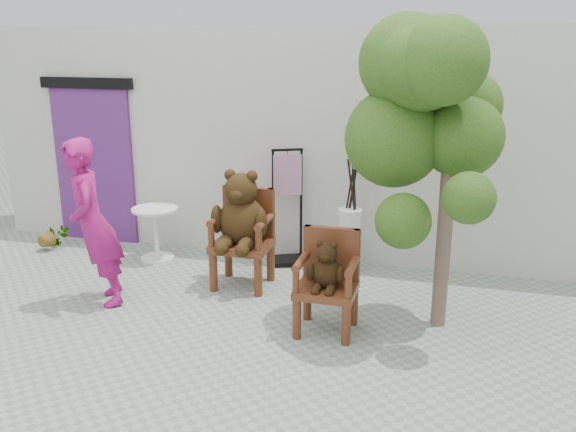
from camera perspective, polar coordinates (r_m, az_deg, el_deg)
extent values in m
plane|color=gray|center=(5.96, -5.27, -12.18)|extent=(60.00, 60.00, 0.00)
cube|color=beige|center=(8.32, 1.98, 7.05)|extent=(9.00, 1.00, 3.00)
cube|color=#59236A|center=(9.10, -17.62, 4.53)|extent=(1.20, 0.08, 2.20)
cube|color=black|center=(8.92, -18.40, 11.73)|extent=(1.40, 0.06, 0.15)
cylinder|color=#4A2110|center=(7.14, -6.99, -5.25)|extent=(0.10, 0.10, 0.46)
cylinder|color=#4A2110|center=(7.56, -5.59, -3.94)|extent=(0.10, 0.10, 0.46)
cylinder|color=#4A2110|center=(6.96, -2.81, -5.72)|extent=(0.10, 0.10, 0.46)
cylinder|color=#4A2110|center=(7.39, -1.63, -4.34)|extent=(0.10, 0.10, 0.46)
cube|color=#4A2110|center=(7.16, -4.31, -2.76)|extent=(0.65, 0.60, 0.09)
cube|color=#4A2110|center=(7.29, -3.69, 0.43)|extent=(0.62, 0.09, 0.60)
cylinder|color=#4A2110|center=(7.39, -5.77, 0.59)|extent=(0.09, 0.09, 0.60)
cylinder|color=#4A2110|center=(6.99, -7.20, -1.78)|extent=(0.08, 0.08, 0.27)
cylinder|color=#4A2110|center=(7.17, -6.50, -0.16)|extent=(0.09, 0.57, 0.09)
cylinder|color=#4A2110|center=(7.21, -1.56, 0.27)|extent=(0.09, 0.09, 0.60)
cylinder|color=#4A2110|center=(6.80, -2.78, -2.19)|extent=(0.08, 0.08, 0.27)
cylinder|color=#4A2110|center=(6.98, -2.17, -0.51)|extent=(0.09, 0.57, 0.09)
ellipsoid|color=black|center=(7.10, -4.28, -0.52)|extent=(0.57, 0.48, 0.60)
sphere|color=black|center=(6.97, -4.43, 2.50)|extent=(0.38, 0.38, 0.38)
ellipsoid|color=black|center=(6.84, -4.85, 1.98)|extent=(0.17, 0.14, 0.14)
sphere|color=black|center=(6.99, -5.46, 3.87)|extent=(0.13, 0.13, 0.13)
sphere|color=black|center=(6.90, -3.39, 3.75)|extent=(0.13, 0.13, 0.13)
ellipsoid|color=black|center=(7.07, -6.68, -0.30)|extent=(0.13, 0.19, 0.34)
ellipsoid|color=black|center=(6.97, -5.90, -2.55)|extent=(0.17, 0.33, 0.17)
sphere|color=black|center=(6.86, -6.29, -3.04)|extent=(0.16, 0.16, 0.16)
ellipsoid|color=black|center=(6.89, -2.52, -0.64)|extent=(0.13, 0.19, 0.34)
ellipsoid|color=black|center=(6.89, -3.99, -2.73)|extent=(0.17, 0.33, 0.17)
sphere|color=black|center=(6.78, -4.36, -3.23)|extent=(0.16, 0.16, 0.16)
cylinder|color=#4A2110|center=(6.02, 0.82, -9.60)|extent=(0.09, 0.09, 0.41)
cylinder|color=#4A2110|center=(6.41, 1.82, -7.94)|extent=(0.09, 0.09, 0.41)
cylinder|color=#4A2110|center=(5.93, 5.46, -10.11)|extent=(0.09, 0.09, 0.41)
cylinder|color=#4A2110|center=(6.32, 6.17, -8.38)|extent=(0.09, 0.09, 0.41)
cube|color=#4A2110|center=(6.07, 3.61, -6.90)|extent=(0.59, 0.54, 0.08)
cube|color=#4A2110|center=(6.16, 4.10, -3.46)|extent=(0.56, 0.08, 0.54)
cylinder|color=#4A2110|center=(6.21, 1.80, -3.26)|extent=(0.08, 0.08, 0.54)
cylinder|color=#4A2110|center=(5.86, 0.75, -6.02)|extent=(0.07, 0.07, 0.24)
cylinder|color=#4A2110|center=(6.01, 1.28, -4.18)|extent=(0.08, 0.51, 0.08)
cylinder|color=#4A2110|center=(6.12, 6.43, -3.66)|extent=(0.08, 0.08, 0.54)
cylinder|color=#4A2110|center=(5.76, 5.67, -6.50)|extent=(0.07, 0.07, 0.24)
cylinder|color=#4A2110|center=(5.92, 6.07, -4.61)|extent=(0.08, 0.51, 0.08)
ellipsoid|color=black|center=(6.01, 3.65, -5.38)|extent=(0.31, 0.26, 0.33)
sphere|color=black|center=(5.92, 3.65, -3.50)|extent=(0.21, 0.21, 0.21)
ellipsoid|color=black|center=(5.84, 3.48, -3.91)|extent=(0.09, 0.07, 0.07)
sphere|color=black|center=(5.90, 2.99, -2.62)|extent=(0.07, 0.07, 0.07)
sphere|color=black|center=(5.88, 4.37, -2.73)|extent=(0.07, 0.07, 0.07)
ellipsoid|color=black|center=(5.96, 2.12, -5.27)|extent=(0.07, 0.10, 0.19)
ellipsoid|color=black|center=(5.93, 2.71, -6.76)|extent=(0.09, 0.18, 0.09)
sphere|color=black|center=(5.87, 2.55, -7.12)|extent=(0.09, 0.09, 0.09)
ellipsoid|color=black|center=(5.91, 4.92, -5.53)|extent=(0.07, 0.10, 0.19)
ellipsoid|color=black|center=(5.91, 3.99, -6.88)|extent=(0.09, 0.18, 0.09)
sphere|color=black|center=(5.85, 3.85, -7.25)|extent=(0.09, 0.09, 0.09)
imported|color=#A51469|center=(6.86, -17.76, -0.69)|extent=(0.74, 0.80, 1.84)
cylinder|color=white|center=(8.14, -12.37, 0.63)|extent=(0.60, 0.60, 0.03)
cylinder|color=white|center=(8.23, -12.23, -1.65)|extent=(0.06, 0.06, 0.68)
cylinder|color=white|center=(8.34, -12.10, -3.84)|extent=(0.44, 0.44, 0.03)
cube|color=black|center=(7.77, -1.39, 0.72)|extent=(0.04, 0.04, 1.50)
cube|color=black|center=(7.82, 1.23, 0.83)|extent=(0.04, 0.04, 1.50)
cube|color=black|center=(7.63, -0.08, 6.21)|extent=(0.38, 0.19, 0.03)
cube|color=black|center=(8.01, -0.07, -4.19)|extent=(0.55, 0.51, 0.06)
cube|color=#B57CA0|center=(7.68, -0.06, 3.85)|extent=(0.34, 0.19, 0.52)
cylinder|color=black|center=(7.63, -0.08, 5.99)|extent=(0.01, 0.01, 0.08)
cylinder|color=white|center=(7.64, 5.75, -2.06)|extent=(0.32, 0.32, 0.03)
cylinder|color=white|center=(7.78, 6.43, -3.46)|extent=(0.03, 0.03, 0.44)
cylinder|color=white|center=(7.80, 5.20, -3.36)|extent=(0.03, 0.03, 0.44)
cylinder|color=white|center=(7.64, 4.97, -3.77)|extent=(0.03, 0.03, 0.44)
cylinder|color=white|center=(7.62, 6.23, -3.88)|extent=(0.03, 0.03, 0.44)
cylinder|color=black|center=(7.52, 5.81, 2.51)|extent=(0.13, 0.06, 0.80)
cylinder|color=#8D6240|center=(7.49, 5.81, 4.97)|extent=(0.05, 0.04, 0.08)
cylinder|color=black|center=(7.42, 6.01, 2.33)|extent=(0.14, 0.08, 0.79)
cylinder|color=#8D6240|center=(7.31, 6.20, 4.68)|extent=(0.05, 0.04, 0.08)
cylinder|color=black|center=(7.43, 6.15, 2.35)|extent=(0.07, 0.08, 0.80)
cylinder|color=#8D6240|center=(7.34, 6.38, 4.73)|extent=(0.04, 0.04, 0.07)
cylinder|color=black|center=(7.51, 6.07, 2.50)|extent=(0.12, 0.06, 0.80)
cylinder|color=#8D6240|center=(7.47, 6.29, 4.93)|extent=(0.04, 0.04, 0.08)
cylinder|color=black|center=(7.51, 6.08, 2.49)|extent=(0.15, 0.07, 0.79)
cylinder|color=#8D6240|center=(7.48, 6.35, 4.95)|extent=(0.05, 0.04, 0.08)
cylinder|color=black|center=(7.45, 6.24, 2.38)|extent=(0.05, 0.16, 0.79)
cylinder|color=#8D6240|center=(7.36, 6.71, 4.75)|extent=(0.04, 0.05, 0.08)
cylinder|color=brown|center=(6.12, 14.64, 1.34)|extent=(0.15, 0.15, 2.62)
sphere|color=#1F3D10|center=(6.32, 16.45, 9.91)|extent=(0.67, 0.67, 0.67)
sphere|color=#1F3D10|center=(6.12, 9.90, 7.20)|extent=(0.98, 0.98, 0.98)
sphere|color=#1F3D10|center=(5.58, 14.31, 13.89)|extent=(0.78, 0.78, 0.78)
sphere|color=#1F3D10|center=(5.85, 12.46, 13.73)|extent=(0.87, 0.87, 0.87)
sphere|color=#1F3D10|center=(5.67, 12.05, 13.78)|extent=(0.69, 0.69, 0.69)
sphere|color=#1F3D10|center=(6.06, 11.10, 13.94)|extent=(0.93, 0.93, 0.93)
sphere|color=#1F3D10|center=(6.11, 15.95, 7.15)|extent=(0.80, 0.80, 0.80)
sphere|color=#1F3D10|center=(5.71, 10.72, -0.45)|extent=(0.52, 0.52, 0.52)
sphere|color=#1F3D10|center=(5.54, 16.58, 1.63)|extent=(0.47, 0.47, 0.47)
imported|color=#1F3D10|center=(9.09, -21.16, -1.76)|extent=(0.39, 0.35, 0.38)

